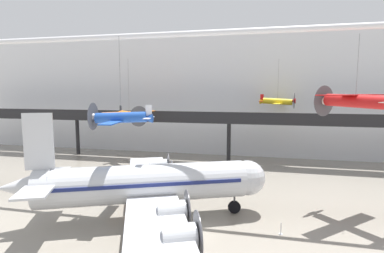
% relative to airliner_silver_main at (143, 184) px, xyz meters
% --- Properties ---
extents(ground_plane, '(260.00, 260.00, 0.00)m').
position_rel_airliner_silver_main_xyz_m(ground_plane, '(5.66, -1.80, -3.67)').
color(ground_plane, gray).
extents(hangar_back_wall, '(140.00, 3.00, 23.24)m').
position_rel_airliner_silver_main_xyz_m(hangar_back_wall, '(5.66, 33.41, 7.95)').
color(hangar_back_wall, silver).
rests_on(hangar_back_wall, ground).
extents(mezzanine_walkway, '(110.00, 3.20, 9.16)m').
position_rel_airliner_silver_main_xyz_m(mezzanine_walkway, '(5.66, 25.19, 3.86)').
color(mezzanine_walkway, black).
rests_on(mezzanine_walkway, ground).
extents(ceiling_truss_beam, '(120.00, 0.60, 0.60)m').
position_rel_airliner_silver_main_xyz_m(ceiling_truss_beam, '(5.66, 4.20, 14.85)').
color(ceiling_truss_beam, silver).
extents(airliner_silver_main, '(24.37, 28.55, 10.73)m').
position_rel_airliner_silver_main_xyz_m(airliner_silver_main, '(0.00, 0.00, 0.00)').
color(airliner_silver_main, silver).
rests_on(airliner_silver_main, ground).
extents(suspended_plane_yellow_lowwing, '(6.31, 7.63, 8.51)m').
position_rel_airliner_silver_main_xyz_m(suspended_plane_yellow_lowwing, '(13.91, 28.27, 7.16)').
color(suspended_plane_yellow_lowwing, yellow).
extents(suspended_plane_orange_highwing, '(7.84, 8.22, 11.10)m').
position_rel_airliner_silver_main_xyz_m(suspended_plane_orange_highwing, '(-10.92, 20.97, 4.93)').
color(suspended_plane_orange_highwing, orange).
extents(suspended_plane_blue_trainer, '(6.57, 7.99, 9.40)m').
position_rel_airliner_silver_main_xyz_m(suspended_plane_blue_trainer, '(-2.83, 1.49, 6.30)').
color(suspended_plane_blue_trainer, '#1E4CAD').
extents(suspended_plane_red_highwing, '(8.00, 7.95, 8.24)m').
position_rel_airliner_silver_main_xyz_m(suspended_plane_red_highwing, '(20.13, 5.95, 8.07)').
color(suspended_plane_red_highwing, red).
extents(stanchion_barrier, '(0.36, 0.36, 1.08)m').
position_rel_airliner_silver_main_xyz_m(stanchion_barrier, '(13.06, -0.03, -3.35)').
color(stanchion_barrier, '#B2B5BA').
rests_on(stanchion_barrier, ground).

